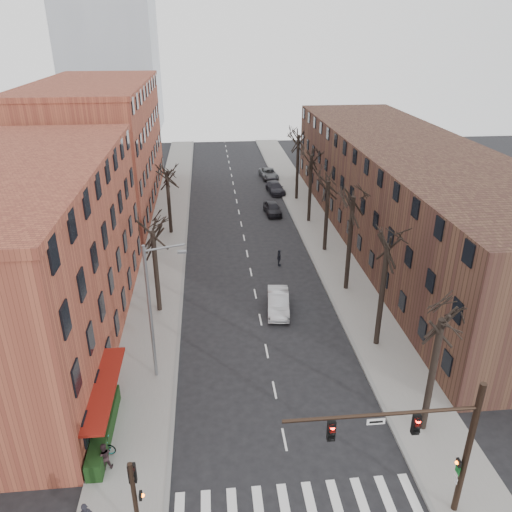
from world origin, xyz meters
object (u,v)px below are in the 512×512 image
object	(u,v)px
parked_car_near	(272,208)
bicycle	(98,446)
silver_sedan	(278,302)
parked_car_mid	(275,188)

from	to	relation	value
parked_car_near	bicycle	world-z (taller)	parked_car_near
silver_sedan	bicycle	world-z (taller)	silver_sedan
bicycle	silver_sedan	bearing A→B (deg)	-27.98
silver_sedan	parked_car_near	xyz separation A→B (m)	(2.37, 21.74, -0.03)
silver_sedan	parked_car_mid	size ratio (longest dim) A/B	0.96
parked_car_mid	bicycle	bearing A→B (deg)	-114.70
silver_sedan	bicycle	size ratio (longest dim) A/B	2.48
parked_car_near	parked_car_mid	size ratio (longest dim) A/B	0.89
silver_sedan	parked_car_mid	distance (m)	30.11
parked_car_near	bicycle	distance (m)	37.51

